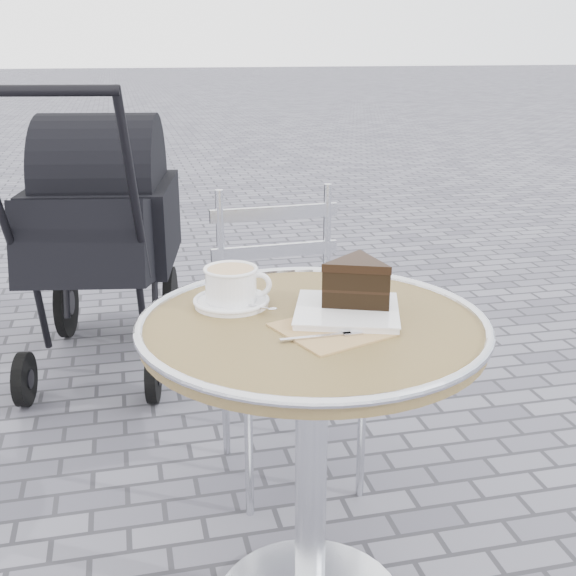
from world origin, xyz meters
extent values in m
cylinder|color=silver|center=(0.00, 0.00, 0.36)|extent=(0.07, 0.07, 0.67)
cylinder|color=#9E8056|center=(0.00, 0.00, 0.71)|extent=(0.70, 0.70, 0.03)
torus|color=silver|center=(0.00, 0.00, 0.73)|extent=(0.72, 0.72, 0.02)
cylinder|color=white|center=(-0.15, 0.14, 0.74)|extent=(0.16, 0.16, 0.01)
cylinder|color=white|center=(-0.15, 0.14, 0.78)|extent=(0.13, 0.13, 0.07)
torus|color=white|center=(-0.09, 0.12, 0.78)|extent=(0.06, 0.02, 0.06)
cylinder|color=#D5B18E|center=(-0.15, 0.14, 0.81)|extent=(0.10, 0.10, 0.01)
cube|color=tan|center=(0.02, -0.05, 0.73)|extent=(0.24, 0.24, 0.00)
cube|color=white|center=(0.08, 0.02, 0.74)|extent=(0.26, 0.26, 0.01)
cylinder|color=silver|center=(-0.07, 0.39, 0.22)|extent=(0.02, 0.02, 0.44)
cylinder|color=silver|center=(0.26, 0.41, 0.22)|extent=(0.02, 0.02, 0.44)
cylinder|color=silver|center=(-0.09, 0.73, 0.22)|extent=(0.02, 0.02, 0.44)
cylinder|color=silver|center=(0.24, 0.74, 0.22)|extent=(0.02, 0.02, 0.44)
cube|color=silver|center=(0.09, 0.57, 0.45)|extent=(0.41, 0.41, 0.02)
cube|color=black|center=(-0.47, 1.52, 0.54)|extent=(0.59, 0.81, 0.45)
cylinder|color=black|center=(-0.57, 0.93, 1.14)|extent=(0.47, 0.11, 0.03)
cylinder|color=black|center=(-0.76, 1.23, 0.10)|extent=(0.07, 0.20, 0.20)
cylinder|color=black|center=(-0.30, 1.15, 0.10)|extent=(0.07, 0.20, 0.20)
cylinder|color=black|center=(-0.64, 1.89, 0.16)|extent=(0.09, 0.31, 0.31)
cylinder|color=black|center=(-0.18, 1.81, 0.16)|extent=(0.09, 0.31, 0.31)
camera|label=1|loc=(-0.36, -1.32, 1.27)|focal=45.00mm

